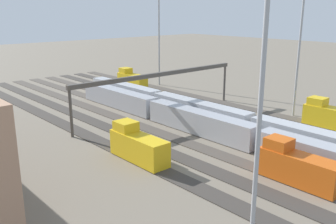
% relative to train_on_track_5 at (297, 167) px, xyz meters
% --- Properties ---
extents(ground_plane, '(400.00, 400.00, 0.00)m').
position_rel_train_on_track_5_xyz_m(ground_plane, '(21.03, -7.50, -2.16)').
color(ground_plane, '#756B5B').
extents(track_bed_0, '(140.00, 2.80, 0.12)m').
position_rel_train_on_track_5_xyz_m(track_bed_0, '(21.03, -25.00, -2.10)').
color(track_bed_0, '#4C443D').
rests_on(track_bed_0, ground_plane).
extents(track_bed_1, '(140.00, 2.80, 0.12)m').
position_rel_train_on_track_5_xyz_m(track_bed_1, '(21.03, -20.00, -2.10)').
color(track_bed_1, '#3D3833').
rests_on(track_bed_1, ground_plane).
extents(track_bed_2, '(140.00, 2.80, 0.12)m').
position_rel_train_on_track_5_xyz_m(track_bed_2, '(21.03, -15.00, -2.10)').
color(track_bed_2, '#3D3833').
rests_on(track_bed_2, ground_plane).
extents(track_bed_3, '(140.00, 2.80, 0.12)m').
position_rel_train_on_track_5_xyz_m(track_bed_3, '(21.03, -10.00, -2.10)').
color(track_bed_3, '#4C443D').
rests_on(track_bed_3, ground_plane).
extents(track_bed_4, '(140.00, 2.80, 0.12)m').
position_rel_train_on_track_5_xyz_m(track_bed_4, '(21.03, -5.00, -2.10)').
color(track_bed_4, '#4C443D').
rests_on(track_bed_4, ground_plane).
extents(track_bed_5, '(140.00, 2.80, 0.12)m').
position_rel_train_on_track_5_xyz_m(track_bed_5, '(21.03, 0.00, -2.10)').
color(track_bed_5, '#4C443D').
rests_on(track_bed_5, ground_plane).
extents(track_bed_6, '(140.00, 2.80, 0.12)m').
position_rel_train_on_track_5_xyz_m(track_bed_6, '(21.03, 5.00, -2.10)').
color(track_bed_6, '#3D3833').
rests_on(track_bed_6, ground_plane).
extents(track_bed_7, '(140.00, 2.80, 0.12)m').
position_rel_train_on_track_5_xyz_m(track_bed_7, '(21.03, 10.00, -2.10)').
color(track_bed_7, '#3D3833').
rests_on(track_bed_7, ground_plane).
extents(train_on_track_5, '(10.00, 3.00, 5.00)m').
position_rel_train_on_track_5_xyz_m(train_on_track_5, '(0.00, 0.00, 0.00)').
color(train_on_track_5, '#D85914').
rests_on(train_on_track_5, ground_plane).
extents(train_on_track_3, '(95.60, 3.06, 3.80)m').
position_rel_train_on_track_5_xyz_m(train_on_track_3, '(13.68, -10.00, -0.16)').
color(train_on_track_3, '#B7BABF').
rests_on(train_on_track_3, ground_plane).
extents(train_on_track_0, '(10.00, 3.00, 5.00)m').
position_rel_train_on_track_5_xyz_m(train_on_track_0, '(7.56, -25.00, 0.00)').
color(train_on_track_0, gold).
rests_on(train_on_track_0, ground_plane).
extents(train_on_track_7, '(10.00, 3.00, 5.00)m').
position_rel_train_on_track_5_xyz_m(train_on_track_7, '(18.72, 10.00, 0.00)').
color(train_on_track_7, gold).
rests_on(train_on_track_7, ground_plane).
extents(train_on_track_4, '(90.60, 3.00, 4.40)m').
position_rel_train_on_track_5_xyz_m(train_on_track_4, '(10.36, -5.00, -0.07)').
color(train_on_track_4, '#1E6B9E').
rests_on(train_on_track_4, ground_plane).
extents(train_on_track_1, '(10.00, 3.00, 5.00)m').
position_rel_train_on_track_5_xyz_m(train_on_track_1, '(60.63, -20.00, 0.00)').
color(train_on_track_1, gold).
rests_on(train_on_track_1, ground_plane).
extents(light_mast_0, '(2.80, 0.70, 27.70)m').
position_rel_train_on_track_5_xyz_m(light_mast_0, '(16.13, -27.28, 15.45)').
color(light_mast_0, '#9EA0A5').
rests_on(light_mast_0, ground_plane).
extents(light_mast_1, '(2.80, 0.70, 26.81)m').
position_rel_train_on_track_5_xyz_m(light_mast_1, '(-2.87, 13.02, 14.96)').
color(light_mast_1, '#9EA0A5').
rests_on(light_mast_1, ground_plane).
extents(light_mast_2, '(2.80, 0.70, 26.23)m').
position_rel_train_on_track_5_xyz_m(light_mast_2, '(58.58, -28.19, 14.64)').
color(light_mast_2, '#9EA0A5').
rests_on(light_mast_2, ground_plane).
extents(signal_gantry, '(0.70, 40.00, 8.80)m').
position_rel_train_on_track_5_xyz_m(signal_gantry, '(34.00, -7.50, 5.58)').
color(signal_gantry, '#4C4742').
rests_on(signal_gantry, ground_plane).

